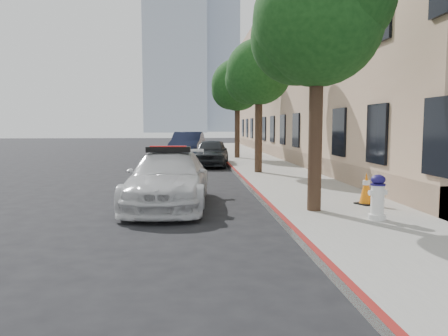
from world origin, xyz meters
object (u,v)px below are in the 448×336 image
at_px(parked_car_mid, 211,153).
at_px(fire_hydrant, 378,198).
at_px(traffic_cone, 366,189).
at_px(police_car, 169,179).
at_px(parked_car_far, 188,145).

bearing_deg(parked_car_mid, fire_hydrant, -71.14).
height_order(parked_car_mid, traffic_cone, parked_car_mid).
xyz_separation_m(police_car, parked_car_mid, (1.58, 10.61, -0.01)).
relative_size(parked_car_mid, traffic_cone, 5.22).
bearing_deg(fire_hydrant, traffic_cone, 70.14).
height_order(police_car, traffic_cone, police_car).
distance_m(parked_car_mid, fire_hydrant, 13.53).
distance_m(parked_car_mid, parked_car_far, 5.89).
bearing_deg(traffic_cone, parked_car_mid, 105.14).
xyz_separation_m(police_car, fire_hydrant, (4.26, -2.65, -0.09)).
relative_size(parked_car_far, traffic_cone, 6.45).
bearing_deg(parked_car_far, fire_hydrant, -71.07).
distance_m(police_car, fire_hydrant, 5.02).
xyz_separation_m(police_car, parked_car_far, (0.38, 16.38, 0.13)).
bearing_deg(parked_car_mid, parked_car_far, 109.10).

